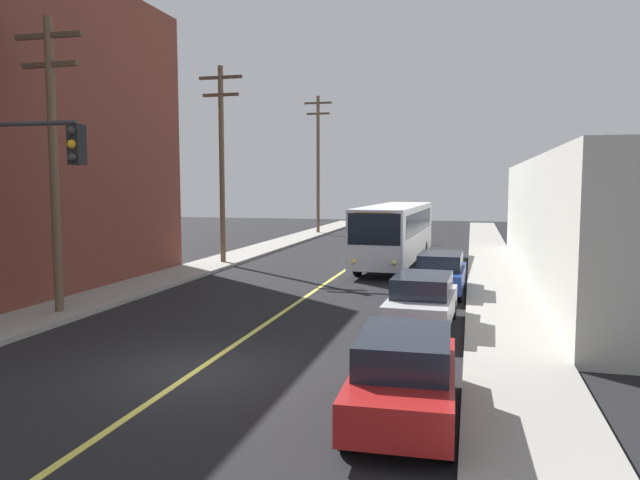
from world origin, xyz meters
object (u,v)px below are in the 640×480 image
Objects in this scene: utility_pole_mid at (222,156)px; utility_pole_far at (318,159)px; parked_car_silver at (422,300)px; parked_car_blue at (440,273)px; parked_car_red at (404,375)px; traffic_signal_left_corner at (12,185)px; city_bus at (396,231)px; utility_pole_near at (53,152)px.

utility_pole_mid is 0.89× the size of utility_pole_far.
parked_car_blue is (0.24, 5.91, 0.00)m from parked_car_silver.
parked_car_red is 13.11m from parked_car_blue.
utility_pole_far is (-11.84, 39.74, 5.69)m from parked_car_red.
traffic_signal_left_corner reaches higher than parked_car_silver.
utility_pole_far reaches higher than city_bus.
utility_pole_far is (0.01, 20.60, 0.69)m from utility_pole_mid.
utility_pole_near is at bearing 113.49° from traffic_signal_left_corner.
utility_pole_far is 37.50m from traffic_signal_left_corner.
utility_pole_near is 13.13m from utility_pole_mid.
city_bus is at bearing -64.00° from utility_pole_far.
parked_car_blue is at bearing -71.03° from city_bus.
city_bus is 21.39m from parked_car_red.
parked_car_silver and parked_car_blue have the same top height.
parked_car_silver is at bearing -92.32° from parked_car_blue.
parked_car_red is 0.38× the size of utility_pole_far.
parked_car_red is at bearing -12.68° from traffic_signal_left_corner.
parked_car_red is 14.16m from utility_pole_near.
utility_pole_near is at bearing -90.62° from utility_pole_mid.
utility_pole_mid is (0.14, 13.12, 0.47)m from utility_pole_near.
parked_car_blue is 29.69m from utility_pole_far.
parked_car_silver is at bearing 91.97° from parked_car_red.
utility_pole_mid is 16.93m from traffic_signal_left_corner.
parked_car_blue is 14.20m from utility_pole_mid.
parked_car_blue is at bearing 87.68° from parked_car_silver.
traffic_signal_left_corner is at bearing -111.99° from city_bus.
utility_pole_mid reaches higher than parked_car_red.
utility_pole_far is 1.95× the size of traffic_signal_left_corner.
traffic_signal_left_corner is (1.60, -3.68, -1.06)m from utility_pole_near.
traffic_signal_left_corner reaches higher than parked_car_blue.
city_bus is 1.29× the size of utility_pole_near.
utility_pole_mid is (-11.85, 19.14, 5.00)m from parked_car_red.
parked_car_blue is at bearing 90.04° from parked_car_red.
parked_car_silver is (-0.25, 7.19, 0.00)m from parked_car_red.
utility_pole_near is (-9.21, -15.17, 3.55)m from city_bus.
utility_pole_far is at bearing 116.00° from city_bus.
utility_pole_far reaches higher than traffic_signal_left_corner.
city_bus is 2.04× the size of traffic_signal_left_corner.
utility_pole_near is 0.81× the size of utility_pole_far.
utility_pole_mid reaches higher than city_bus.
traffic_signal_left_corner reaches higher than parked_car_red.
parked_car_red and parked_car_silver have the same top height.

